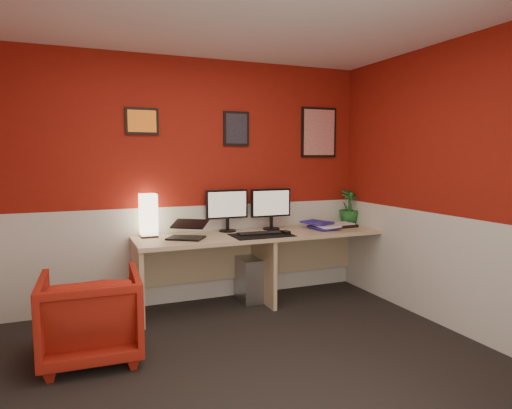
# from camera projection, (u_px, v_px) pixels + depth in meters

# --- Properties ---
(ground) EXTENTS (4.00, 3.50, 0.01)m
(ground) POSITION_uv_depth(u_px,v_px,m) (241.00, 377.00, 3.09)
(ground) COLOR black
(ground) RESTS_ON ground
(wall_back) EXTENTS (4.00, 0.01, 2.50)m
(wall_back) POSITION_uv_depth(u_px,v_px,m) (181.00, 182.00, 4.56)
(wall_back) COLOR maroon
(wall_back) RESTS_ON ground
(wall_front) EXTENTS (4.00, 0.01, 2.50)m
(wall_front) POSITION_uv_depth(u_px,v_px,m) (443.00, 244.00, 1.34)
(wall_front) COLOR maroon
(wall_front) RESTS_ON ground
(wall_right) EXTENTS (0.01, 3.50, 2.50)m
(wall_right) POSITION_uv_depth(u_px,v_px,m) (468.00, 188.00, 3.70)
(wall_right) COLOR maroon
(wall_right) RESTS_ON ground
(wainscot_back) EXTENTS (4.00, 0.01, 1.00)m
(wainscot_back) POSITION_uv_depth(u_px,v_px,m) (183.00, 254.00, 4.64)
(wainscot_back) COLOR silver
(wainscot_back) RESTS_ON ground
(wainscot_right) EXTENTS (0.01, 3.50, 1.00)m
(wainscot_right) POSITION_uv_depth(u_px,v_px,m) (463.00, 277.00, 3.78)
(wainscot_right) COLOR silver
(wainscot_right) RESTS_ON ground
(desk) EXTENTS (2.60, 0.65, 0.73)m
(desk) POSITION_uv_depth(u_px,v_px,m) (264.00, 268.00, 4.63)
(desk) COLOR tan
(desk) RESTS_ON ground
(shoji_lamp) EXTENTS (0.16, 0.16, 0.40)m
(shoji_lamp) POSITION_uv_depth(u_px,v_px,m) (148.00, 217.00, 4.34)
(shoji_lamp) COLOR #FFE5B2
(shoji_lamp) RESTS_ON desk
(laptop) EXTENTS (0.40, 0.37, 0.22)m
(laptop) POSITION_uv_depth(u_px,v_px,m) (186.00, 228.00, 4.24)
(laptop) COLOR black
(laptop) RESTS_ON desk
(monitor_left) EXTENTS (0.45, 0.06, 0.58)m
(monitor_left) POSITION_uv_depth(u_px,v_px,m) (227.00, 204.00, 4.65)
(monitor_left) COLOR black
(monitor_left) RESTS_ON desk
(monitor_right) EXTENTS (0.45, 0.06, 0.58)m
(monitor_right) POSITION_uv_depth(u_px,v_px,m) (271.00, 203.00, 4.78)
(monitor_right) COLOR black
(monitor_right) RESTS_ON desk
(desk_mat) EXTENTS (0.60, 0.38, 0.01)m
(desk_mat) POSITION_uv_depth(u_px,v_px,m) (261.00, 235.00, 4.45)
(desk_mat) COLOR black
(desk_mat) RESTS_ON desk
(keyboard) EXTENTS (0.43, 0.17, 0.02)m
(keyboard) POSITION_uv_depth(u_px,v_px,m) (259.00, 233.00, 4.48)
(keyboard) COLOR black
(keyboard) RESTS_ON desk_mat
(mouse) EXTENTS (0.07, 0.10, 0.03)m
(mouse) POSITION_uv_depth(u_px,v_px,m) (286.00, 232.00, 4.52)
(mouse) COLOR black
(mouse) RESTS_ON desk_mat
(book_bottom) EXTENTS (0.25, 0.32, 0.03)m
(book_bottom) POSITION_uv_depth(u_px,v_px,m) (314.00, 229.00, 4.78)
(book_bottom) COLOR #2B23A0
(book_bottom) RESTS_ON desk
(book_middle) EXTENTS (0.26, 0.34, 0.02)m
(book_middle) POSITION_uv_depth(u_px,v_px,m) (315.00, 226.00, 4.78)
(book_middle) COLOR silver
(book_middle) RESTS_ON book_bottom
(book_top) EXTENTS (0.32, 0.37, 0.03)m
(book_top) POSITION_uv_depth(u_px,v_px,m) (310.00, 224.00, 4.78)
(book_top) COLOR #2B23A0
(book_top) RESTS_ON book_middle
(zen_tray) EXTENTS (0.36, 0.27, 0.03)m
(zen_tray) POSITION_uv_depth(u_px,v_px,m) (339.00, 226.00, 4.98)
(zen_tray) COLOR black
(zen_tray) RESTS_ON desk
(potted_plant) EXTENTS (0.27, 0.27, 0.40)m
(potted_plant) POSITION_uv_depth(u_px,v_px,m) (349.00, 207.00, 5.17)
(potted_plant) COLOR #19591E
(potted_plant) RESTS_ON desk
(pc_tower) EXTENTS (0.21, 0.45, 0.45)m
(pc_tower) POSITION_uv_depth(u_px,v_px,m) (248.00, 278.00, 4.75)
(pc_tower) COLOR #99999E
(pc_tower) RESTS_ON ground
(armchair) EXTENTS (0.73, 0.75, 0.66)m
(armchair) POSITION_uv_depth(u_px,v_px,m) (91.00, 316.00, 3.34)
(armchair) COLOR #A42214
(armchair) RESTS_ON ground
(art_left) EXTENTS (0.32, 0.02, 0.26)m
(art_left) POSITION_uv_depth(u_px,v_px,m) (142.00, 121.00, 4.34)
(art_left) COLOR orange
(art_left) RESTS_ON wall_back
(art_center) EXTENTS (0.28, 0.02, 0.36)m
(art_center) POSITION_uv_depth(u_px,v_px,m) (236.00, 129.00, 4.71)
(art_center) COLOR black
(art_center) RESTS_ON wall_back
(art_right) EXTENTS (0.44, 0.02, 0.56)m
(art_right) POSITION_uv_depth(u_px,v_px,m) (319.00, 132.00, 5.09)
(art_right) COLOR red
(art_right) RESTS_ON wall_back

